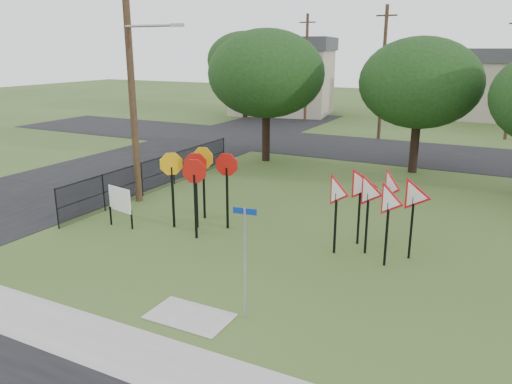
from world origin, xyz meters
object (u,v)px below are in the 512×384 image
Objects in this scene: stop_sign_cluster at (198,173)px; info_board at (120,201)px; street_name_sign at (245,256)px; yield_sign_cluster at (376,195)px.

info_board is (-2.56, -1.24, -1.04)m from stop_sign_cluster.
yield_sign_cluster is (1.69, 5.27, 0.30)m from street_name_sign.
street_name_sign is at bearing -107.84° from yield_sign_cluster.
info_board is at bearing 153.37° from street_name_sign.
info_board is at bearing -154.12° from stop_sign_cluster.
yield_sign_cluster is at bearing 5.07° from stop_sign_cluster.
street_name_sign is 1.86× the size of info_board.
yield_sign_cluster is at bearing 72.16° from street_name_sign.
street_name_sign is at bearing -47.06° from stop_sign_cluster.
street_name_sign reaches higher than yield_sign_cluster.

